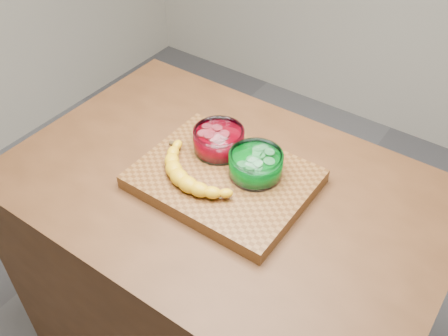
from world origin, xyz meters
The scene contains 5 objects.
counter centered at (0.00, 0.00, 0.45)m, with size 1.20×0.80×0.90m, color #512F18.
cutting_board centered at (0.00, 0.00, 0.92)m, with size 0.45×0.35×0.04m, color brown.
bowl_red centered at (-0.07, 0.07, 0.97)m, with size 0.14×0.14×0.07m.
bowl_green centered at (0.07, 0.05, 0.97)m, with size 0.14×0.14×0.07m.
banana centered at (-0.05, -0.05, 0.96)m, with size 0.29×0.17×0.04m, color gold, non-canonical shape.
Camera 1 is at (0.56, -0.80, 1.84)m, focal length 40.00 mm.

